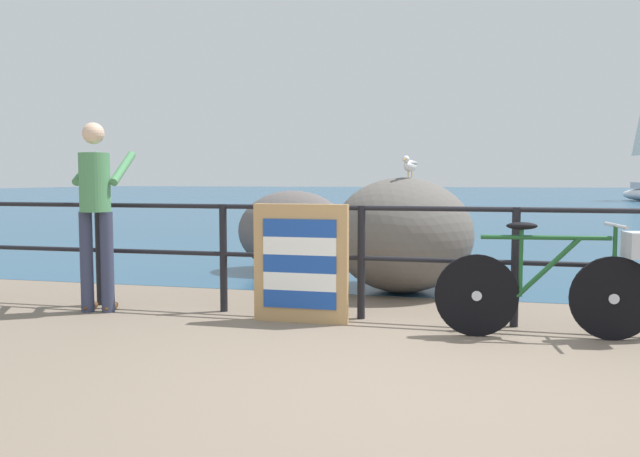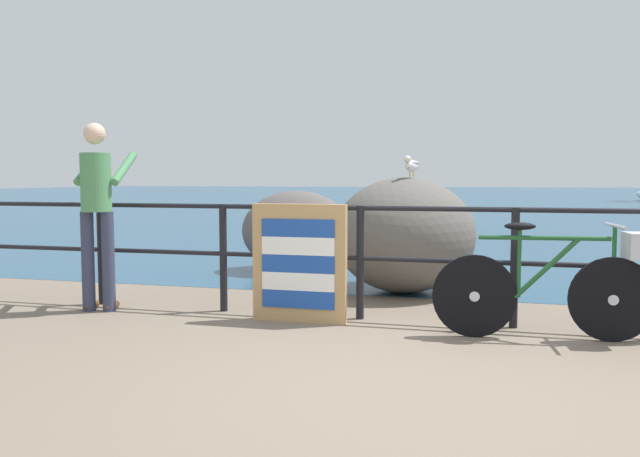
{
  "view_description": "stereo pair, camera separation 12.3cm",
  "coord_description": "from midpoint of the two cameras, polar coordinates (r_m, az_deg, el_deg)",
  "views": [
    {
      "loc": [
        0.29,
        -3.82,
        1.26
      ],
      "look_at": [
        -1.14,
        2.09,
        0.78
      ],
      "focal_mm": 35.21,
      "sensor_mm": 36.0,
      "label": 1
    },
    {
      "loc": [
        0.41,
        -3.79,
        1.26
      ],
      "look_at": [
        -1.14,
        2.09,
        0.78
      ],
      "focal_mm": 35.21,
      "sensor_mm": 36.0,
      "label": 2
    }
  ],
  "objects": [
    {
      "name": "seagull",
      "position": [
        6.92,
        7.67,
        5.78
      ],
      "size": [
        0.19,
        0.34,
        0.23
      ],
      "rotation": [
        0.0,
        0.0,
        4.42
      ],
      "color": "gold",
      "rests_on": "breakwater_boulder_main"
    },
    {
      "name": "folded_deckchair_stack",
      "position": [
        5.5,
        -2.4,
        -3.18
      ],
      "size": [
        0.84,
        0.1,
        1.04
      ],
      "color": "tan",
      "rests_on": "ground_plane"
    },
    {
      "name": "promenade_railing",
      "position": [
        5.54,
        9.89,
        -1.99
      ],
      "size": [
        9.32,
        0.07,
        1.02
      ],
      "color": "black",
      "rests_on": "ground_plane"
    },
    {
      "name": "sea_surface",
      "position": [
        51.64,
        13.2,
        3.03
      ],
      "size": [
        120.0,
        90.0,
        0.01
      ],
      "primitive_type": "cube",
      "color": "navy",
      "rests_on": "ground_plane"
    },
    {
      "name": "ground_plane",
      "position": [
        23.84,
        12.72,
        1.28
      ],
      "size": [
        120.0,
        120.0,
        0.1
      ],
      "primitive_type": "cube",
      "color": "#756656"
    },
    {
      "name": "breakwater_boulder_left",
      "position": [
        8.52,
        -2.91,
        -0.24
      ],
      "size": [
        1.51,
        1.19,
        1.1
      ],
      "color": "#5D5554",
      "rests_on": "ground"
    },
    {
      "name": "breakwater_boulder_main",
      "position": [
        7.02,
        6.99,
        -0.57
      ],
      "size": [
        1.57,
        1.59,
        1.27
      ],
      "color": "#605B56",
      "rests_on": "ground"
    },
    {
      "name": "person_at_railing",
      "position": [
        6.28,
        -20.2,
        1.83
      ],
      "size": [
        0.52,
        0.67,
        1.78
      ],
      "rotation": [
        0.0,
        0.0,
        1.74
      ],
      "color": "#333851",
      "rests_on": "ground_plane"
    },
    {
      "name": "bicycle",
      "position": [
        5.26,
        20.68,
        -4.43
      ],
      "size": [
        1.69,
        0.48,
        0.92
      ],
      "rotation": [
        0.0,
        0.0,
        0.11
      ],
      "color": "black",
      "rests_on": "ground_plane"
    }
  ]
}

